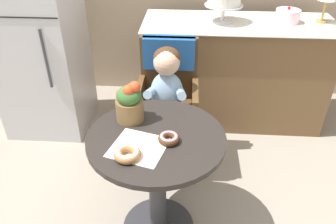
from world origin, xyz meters
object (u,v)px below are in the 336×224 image
at_px(donut_front, 169,138).
at_px(donut_mid, 127,153).
at_px(wicker_chair, 168,85).
at_px(seated_child, 166,91).
at_px(round_layer_cake, 287,16).
at_px(cafe_table, 157,166).
at_px(flower_vase, 129,102).
at_px(refrigerator, 37,32).

distance_m(donut_front, donut_mid, 0.23).
bearing_deg(donut_mid, wicker_chair, 81.55).
distance_m(seated_child, round_layer_cake, 1.23).
height_order(cafe_table, flower_vase, flower_vase).
relative_size(cafe_table, refrigerator, 0.42).
relative_size(donut_front, round_layer_cake, 0.57).
bearing_deg(seated_child, flower_vase, -112.71).
distance_m(donut_front, round_layer_cake, 1.63).
relative_size(donut_front, refrigerator, 0.06).
relative_size(wicker_chair, donut_mid, 7.39).
relative_size(flower_vase, refrigerator, 0.14).
distance_m(seated_child, donut_front, 0.59).
bearing_deg(flower_vase, wicker_chair, 73.22).
relative_size(round_layer_cake, refrigerator, 0.11).
height_order(seated_child, donut_mid, seated_child).
relative_size(wicker_chair, refrigerator, 0.56).
xyz_separation_m(cafe_table, refrigerator, (-1.05, 1.10, 0.34)).
distance_m(flower_vase, round_layer_cake, 1.61).
bearing_deg(donut_front, round_layer_cake, 58.23).
bearing_deg(donut_mid, round_layer_cake, 55.52).
distance_m(flower_vase, refrigerator, 1.31).
xyz_separation_m(seated_child, flower_vase, (-0.17, -0.40, 0.15)).
distance_m(cafe_table, round_layer_cake, 1.68).
distance_m(donut_mid, flower_vase, 0.33).
relative_size(wicker_chair, seated_child, 1.31).
height_order(cafe_table, refrigerator, refrigerator).
bearing_deg(wicker_chair, flower_vase, -113.37).
bearing_deg(refrigerator, round_layer_cake, 6.70).
bearing_deg(wicker_chair, donut_front, -92.33).
bearing_deg(round_layer_cake, flower_vase, -132.05).
xyz_separation_m(wicker_chair, round_layer_cake, (0.91, 0.63, 0.31)).
xyz_separation_m(donut_front, round_layer_cake, (0.85, 1.37, 0.21)).
bearing_deg(cafe_table, wicker_chair, 89.00).
relative_size(seated_child, flower_vase, 3.09).
relative_size(seated_child, donut_front, 6.68).
height_order(cafe_table, round_layer_cake, round_layer_cake).
distance_m(cafe_table, donut_front, 0.25).
height_order(wicker_chair, flower_vase, same).
height_order(wicker_chair, donut_front, wicker_chair).
xyz_separation_m(cafe_table, donut_front, (0.07, -0.04, 0.23)).
xyz_separation_m(wicker_chair, refrigerator, (-1.06, 0.40, 0.21)).
bearing_deg(donut_mid, seated_child, 79.76).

